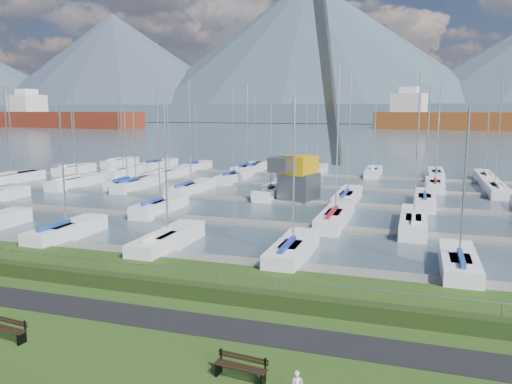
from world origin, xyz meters
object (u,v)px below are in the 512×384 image
at_px(crane, 307,144).
at_px(bench_right, 241,367).
at_px(person, 297,383).
at_px(bench_left, 7,329).

bearing_deg(crane, bench_right, -66.16).
relative_size(bench_right, person, 1.79).
distance_m(bench_right, person, 2.04).
xyz_separation_m(person, crane, (-7.34, 35.16, 4.82)).
bearing_deg(bench_right, bench_left, -173.56).
relative_size(bench_left, bench_right, 1.00).
relative_size(bench_left, person, 1.79).
bearing_deg(bench_right, person, -8.38).
bearing_deg(bench_left, crane, 89.69).
relative_size(bench_left, crane, 0.08).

